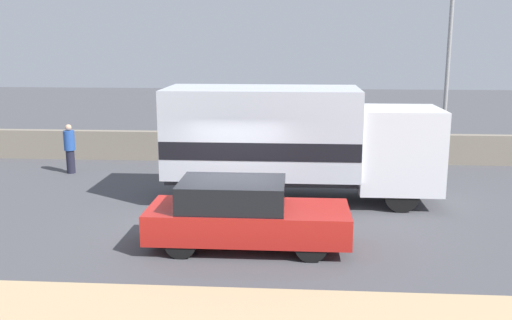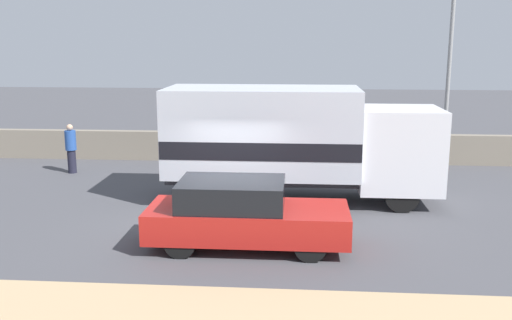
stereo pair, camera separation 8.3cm
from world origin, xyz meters
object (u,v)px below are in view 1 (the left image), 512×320
object	(u,v)px
street_lamp	(448,63)
box_truck	(291,139)
car_hatchback	(244,214)
pedestrian	(70,148)

from	to	relation	value
street_lamp	box_truck	distance (m)	7.00
street_lamp	car_hatchback	size ratio (longest dim) A/B	1.44
car_hatchback	pedestrian	xyz separation A→B (m)	(-6.59, 6.68, 0.12)
street_lamp	car_hatchback	distance (m)	10.59
box_truck	car_hatchback	distance (m)	4.09
street_lamp	box_truck	size ratio (longest dim) A/B	0.84
street_lamp	pedestrian	xyz separation A→B (m)	(-12.81, -1.36, -2.83)
street_lamp	car_hatchback	world-z (taller)	street_lamp
car_hatchback	box_truck	bearing A→B (deg)	75.81
pedestrian	box_truck	bearing A→B (deg)	-20.60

